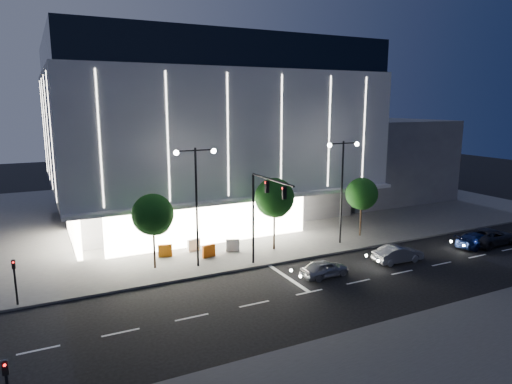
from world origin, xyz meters
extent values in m
plane|color=black|center=(0.00, 0.00, 0.00)|extent=(160.00, 160.00, 0.00)
cube|color=#474747|center=(5.00, 24.00, 0.07)|extent=(70.00, 40.00, 0.15)
cube|color=#474747|center=(5.00, -12.00, 0.07)|extent=(70.00, 10.00, 0.15)
cube|color=#4C4C51|center=(3.00, 24.00, 2.00)|extent=(28.00, 21.00, 4.00)
cube|color=#9C9CA1|center=(3.00, 22.00, 9.50)|extent=(30.00, 25.00, 11.00)
cube|color=black|center=(3.00, 22.00, 16.50)|extent=(29.40, 24.50, 3.00)
cube|color=white|center=(0.00, 10.70, 2.00)|extent=(18.00, 0.40, 3.60)
cube|color=white|center=(-10.80, 16.00, 2.00)|extent=(0.40, 10.00, 3.60)
cube|color=#9C9CA1|center=(3.00, 9.70, 4.10)|extent=(30.00, 2.00, 0.30)
cube|color=white|center=(3.00, 9.48, 9.50)|extent=(24.00, 0.06, 10.00)
cube|color=#4C4C51|center=(26.00, 24.00, 5.00)|extent=(16.00, 20.00, 10.00)
cylinder|color=black|center=(1.00, 4.80, 3.50)|extent=(0.18, 0.18, 7.00)
cylinder|color=black|center=(1.00, 1.90, 7.00)|extent=(0.14, 5.80, 0.14)
cube|color=black|center=(1.00, 2.60, 6.40)|extent=(0.28, 0.18, 0.85)
cube|color=black|center=(1.00, 0.20, 6.40)|extent=(0.28, 0.18, 0.85)
sphere|color=#FF0C0C|center=(0.88, 2.60, 6.70)|extent=(0.14, 0.14, 0.14)
cylinder|color=black|center=(-3.00, 6.00, 4.50)|extent=(0.16, 0.16, 9.00)
cylinder|color=black|center=(-3.70, 6.00, 8.80)|extent=(1.40, 0.10, 0.10)
cylinder|color=black|center=(-2.30, 6.00, 8.80)|extent=(1.40, 0.10, 0.10)
sphere|color=white|center=(-4.40, 6.00, 8.70)|extent=(0.36, 0.36, 0.36)
sphere|color=white|center=(-1.60, 6.00, 8.70)|extent=(0.36, 0.36, 0.36)
cylinder|color=black|center=(10.00, 6.00, 4.50)|extent=(0.16, 0.16, 9.00)
cylinder|color=black|center=(9.30, 6.00, 8.80)|extent=(1.40, 0.10, 0.10)
cylinder|color=black|center=(10.70, 6.00, 8.80)|extent=(1.40, 0.10, 0.10)
sphere|color=white|center=(8.60, 6.00, 8.70)|extent=(0.36, 0.36, 0.36)
sphere|color=white|center=(11.40, 6.00, 8.70)|extent=(0.36, 0.36, 0.36)
cylinder|color=black|center=(-15.00, 4.50, 1.50)|extent=(0.12, 0.12, 3.00)
cube|color=black|center=(-15.00, 4.50, 2.70)|extent=(0.22, 0.16, 0.55)
sphere|color=#FF0C0C|center=(-15.00, 4.39, 2.85)|extent=(0.10, 0.10, 0.10)
cube|color=black|center=(-15.00, -7.50, 2.70)|extent=(0.22, 0.16, 0.55)
sphere|color=#FF0C0C|center=(-15.00, -7.61, 2.85)|extent=(0.10, 0.10, 0.10)
cylinder|color=black|center=(-6.00, 7.00, 1.89)|extent=(0.16, 0.16, 3.78)
sphere|color=#11390F|center=(-6.00, 7.00, 4.21)|extent=(3.02, 3.02, 3.02)
sphere|color=#11390F|center=(-5.70, 7.20, 3.67)|extent=(2.16, 2.16, 2.16)
sphere|color=#11390F|center=(-6.25, 6.85, 3.89)|extent=(1.94, 1.94, 1.94)
cylinder|color=black|center=(4.00, 7.00, 2.03)|extent=(0.16, 0.16, 4.06)
sphere|color=#11390F|center=(4.00, 7.00, 4.52)|extent=(3.25, 3.25, 3.25)
sphere|color=#11390F|center=(4.30, 7.20, 3.94)|extent=(2.32, 2.32, 2.32)
sphere|color=#11390F|center=(3.75, 6.85, 4.18)|extent=(2.09, 2.09, 2.09)
cylinder|color=black|center=(13.00, 7.00, 1.82)|extent=(0.16, 0.16, 3.64)
sphere|color=#11390F|center=(13.00, 7.00, 4.06)|extent=(2.91, 2.91, 2.91)
sphere|color=#11390F|center=(13.30, 7.20, 3.54)|extent=(2.08, 2.08, 2.08)
sphere|color=#11390F|center=(12.75, 6.85, 3.74)|extent=(1.87, 1.87, 1.87)
imported|color=#9B9CA2|center=(4.41, 0.30, 0.62)|extent=(3.73, 1.72, 1.24)
imported|color=#94969B|center=(11.24, 0.29, 0.66)|extent=(4.09, 1.59, 1.33)
imported|color=navy|center=(19.97, 0.12, 0.63)|extent=(4.44, 2.04, 1.26)
imported|color=#29292D|center=(21.68, 0.17, 0.72)|extent=(5.25, 2.60, 1.43)
cube|color=#D05D0B|center=(-4.66, 9.09, 0.65)|extent=(1.13, 0.47, 1.00)
cube|color=white|center=(-2.13, 9.54, 0.65)|extent=(1.13, 0.50, 1.00)
cube|color=#E65B0C|center=(-1.58, 7.51, 0.65)|extent=(1.13, 0.49, 1.00)
cube|color=silver|center=(0.70, 8.03, 0.65)|extent=(1.12, 0.60, 1.00)
camera|label=1|loc=(-13.49, -24.95, 12.11)|focal=32.00mm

